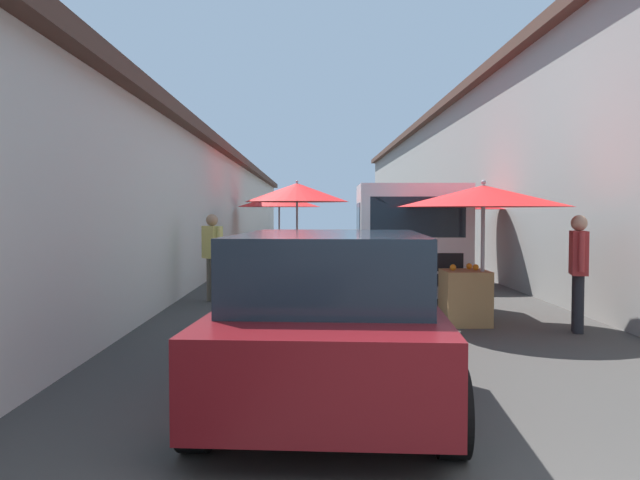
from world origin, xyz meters
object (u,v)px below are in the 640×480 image
Objects in this scene: delivery_truck at (406,246)px; vendor_by_crates at (212,251)px; fruit_stall_near_left at (480,213)px; hatchback_car at (332,315)px; fruit_stall_mid_lane at (449,211)px; fruit_stall_near_right at (297,200)px; fruit_stall_far_right at (280,208)px; vendor_in_shade at (578,265)px; parked_scooter at (399,256)px.

delivery_truck is 3.51m from vendor_by_crates.
fruit_stall_near_left is at bearing -121.67° from vendor_by_crates.
fruit_stall_near_left is 4.27m from hatchback_car.
fruit_stall_mid_lane reaches higher than delivery_truck.
hatchback_car is (-11.29, -0.54, -1.21)m from fruit_stall_near_right.
fruit_stall_far_right reaches higher than vendor_in_shade.
delivery_truck is 3.31m from vendor_in_shade.
parked_scooter is (-3.72, -3.41, -1.32)m from fruit_stall_far_right.
fruit_stall_mid_lane is 1.56× the size of vendor_by_crates.
delivery_truck is at bearing 35.72° from vendor_in_shade.
fruit_stall_near_right is 1.61× the size of parked_scooter.
fruit_stall_near_left is 0.49× the size of delivery_truck.
fruit_stall_mid_lane is at bearing -127.03° from fruit_stall_near_right.
vendor_by_crates is at bearing 164.43° from fruit_stall_near_right.
parked_scooter is (6.03, -0.71, -0.59)m from delivery_truck.
fruit_stall_near_left is 0.61× the size of hatchback_car.
hatchback_car is 4.58m from vendor_in_shade.
fruit_stall_mid_lane is 1.47× the size of parked_scooter.
fruit_stall_mid_lane is 1.56× the size of vendor_in_shade.
fruit_stall_near_left is (-7.76, -2.77, -0.33)m from fruit_stall_near_right.
parked_scooter is at bearing 0.11° from fruit_stall_near_left.
vendor_in_shade is at bearing -144.28° from delivery_truck.
vendor_by_crates is at bearing 60.24° from vendor_in_shade.
delivery_truck is (-9.74, -2.70, -0.73)m from fruit_stall_far_right.
delivery_truck is (-5.57, -2.04, -0.91)m from fruit_stall_near_right.
vendor_by_crates is at bearing 143.29° from parked_scooter.
vendor_in_shade is 0.94× the size of parked_scooter.
fruit_stall_near_left is 12.41m from fruit_stall_far_right.
parked_scooter is (0.45, -2.75, -1.50)m from fruit_stall_near_right.
vendor_by_crates is 0.94× the size of parked_scooter.
hatchback_car is (-15.46, -1.20, -1.03)m from fruit_stall_far_right.
vendor_in_shade is at bearing -174.57° from fruit_stall_mid_lane.
fruit_stall_mid_lane is at bearing -25.04° from delivery_truck.
hatchback_car is 6.44m from vendor_by_crates.
fruit_stall_near_left is at bearing -32.27° from hatchback_car.
hatchback_car is 5.92m from delivery_truck.
vendor_by_crates reaches higher than parked_scooter.
vendor_by_crates is (2.60, 4.21, -0.70)m from fruit_stall_near_left.
fruit_stall_near_right reaches higher than hatchback_car.
hatchback_car is 2.38× the size of parked_scooter.
parked_scooter is (8.21, 0.02, -1.17)m from fruit_stall_near_left.
vendor_by_crates is (-2.57, 4.87, -0.75)m from fruit_stall_mid_lane.
fruit_stall_far_right is 9.41m from vendor_by_crates.
parked_scooter is at bearing 12.65° from fruit_stall_mid_lane.
fruit_stall_mid_lane is 3.35m from parked_scooter.
vendor_in_shade is at bearing -112.49° from fruit_stall_near_left.
vendor_in_shade is (-0.50, -1.21, -0.71)m from fruit_stall_near_left.
fruit_stall_mid_lane is at bearing -148.80° from fruit_stall_far_right.
delivery_truck reaches higher than vendor_by_crates.
fruit_stall_mid_lane is 9.22m from hatchback_car.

